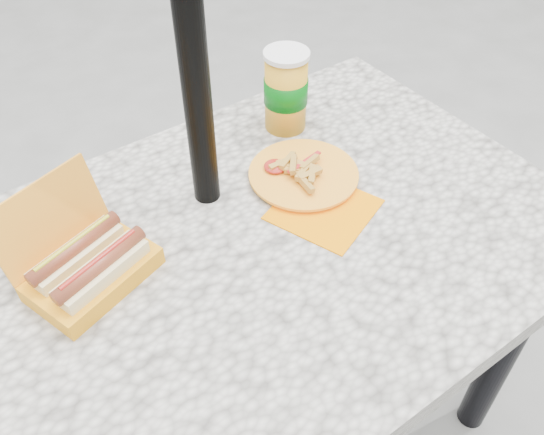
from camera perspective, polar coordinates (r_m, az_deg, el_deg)
ground at (r=1.66m, az=-1.23°, el=-20.51°), size 60.00×60.00×0.00m
picnic_table at (r=1.12m, az=-1.73°, el=-6.41°), size 1.20×0.80×0.75m
umbrella_pole at (r=0.94m, az=-8.17°, el=18.27°), size 0.05×0.05×2.20m
hotdog_box at (r=1.00m, az=-17.76°, el=-4.48°), size 0.25×0.22×0.16m
fries_plate at (r=1.15m, az=3.19°, el=4.10°), size 0.25×0.32×0.04m
soda_cup at (r=1.26m, az=1.38°, el=12.46°), size 0.10×0.10×0.18m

